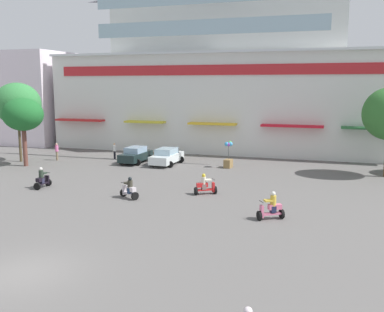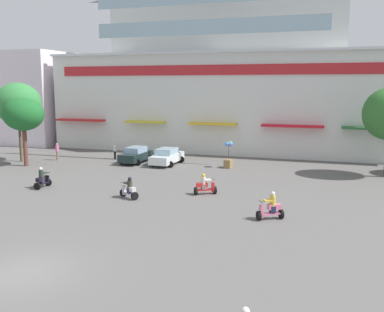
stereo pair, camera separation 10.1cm
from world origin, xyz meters
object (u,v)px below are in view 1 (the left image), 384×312
parked_car_1 (167,156)px  pedestrian_0 (57,150)px  plaza_tree_2 (23,115)px  scooter_rider_2 (205,186)px  scooter_rider_0 (271,208)px  scooter_rider_4 (129,189)px  pedestrian_1 (115,150)px  plaza_tree_0 (17,104)px  scooter_rider_3 (42,179)px  balloon_vendor_cart (228,156)px  parked_car_0 (136,155)px

parked_car_1 → pedestrian_0: bearing=-174.2°
plaza_tree_2 → scooter_rider_2: (18.40, -5.02, -4.07)m
scooter_rider_0 → scooter_rider_4: (-9.38, 1.72, -0.05)m
pedestrian_0 → pedestrian_1: size_ratio=1.06×
plaza_tree_2 → scooter_rider_2: plaza_tree_2 is taller
plaza_tree_0 → scooter_rider_4: plaza_tree_0 is taller
scooter_rider_3 → pedestrian_0: pedestrian_0 is taller
plaza_tree_0 → pedestrian_0: (2.92, 1.63, -4.55)m
plaza_tree_0 → scooter_rider_2: 22.03m
pedestrian_1 → balloon_vendor_cart: (11.82, -1.10, 0.11)m
parked_car_0 → scooter_rider_3: size_ratio=2.70×
parked_car_0 → pedestrian_1: 3.22m
plaza_tree_2 → balloon_vendor_cart: size_ratio=2.60×
plaza_tree_0 → plaza_tree_2: (1.97, -1.78, -0.87)m
parked_car_1 → scooter_rider_3: scooter_rider_3 is taller
parked_car_1 → scooter_rider_4: 12.19m
scooter_rider_3 → parked_car_1: bearing=65.4°
plaza_tree_2 → parked_car_0: size_ratio=1.49×
scooter_rider_0 → pedestrian_0: (-22.42, 12.62, 0.33)m
plaza_tree_2 → scooter_rider_3: (6.81, -6.80, -4.03)m
plaza_tree_2 → pedestrian_0: bearing=74.4°
scooter_rider_0 → scooter_rider_3: 16.74m
pedestrian_0 → scooter_rider_4: bearing=-39.9°
scooter_rider_4 → parked_car_0: bearing=113.1°
parked_car_1 → scooter_rider_2: parked_car_1 is taller
pedestrian_1 → scooter_rider_0: bearing=-40.8°
plaza_tree_0 → scooter_rider_0: (25.33, -10.99, -4.88)m
scooter_rider_4 → scooter_rider_2: bearing=29.3°
parked_car_0 → scooter_rider_3: (-2.06, -11.29, -0.14)m
scooter_rider_0 → scooter_rider_4: scooter_rider_0 is taller
parked_car_0 → parked_car_1: bearing=0.9°
plaza_tree_0 → scooter_rider_2: (20.37, -6.80, -4.93)m
parked_car_0 → parked_car_1: size_ratio=0.92×
scooter_rider_3 → pedestrian_1: bearing=93.9°
scooter_rider_4 → scooter_rider_3: bearing=174.5°
scooter_rider_2 → pedestrian_0: bearing=154.2°
scooter_rider_4 → plaza_tree_2: bearing=151.8°
plaza_tree_2 → plaza_tree_0: bearing=137.8°
parked_car_0 → balloon_vendor_cart: size_ratio=1.75×
scooter_rider_4 → scooter_rider_0: bearing=-10.4°
pedestrian_0 → scooter_rider_0: bearing=-29.4°
parked_car_1 → pedestrian_0: 11.10m
parked_car_1 → balloon_vendor_cart: size_ratio=1.89×
parked_car_0 → scooter_rider_4: 13.03m
scooter_rider_4 → pedestrian_1: pedestrian_1 is taller
plaza_tree_0 → parked_car_1: size_ratio=1.67×
scooter_rider_2 → plaza_tree_0: bearing=161.5°
pedestrian_1 → balloon_vendor_cart: bearing=-5.3°
scooter_rider_3 → balloon_vendor_cart: bearing=46.4°
scooter_rider_3 → plaza_tree_0: bearing=135.6°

